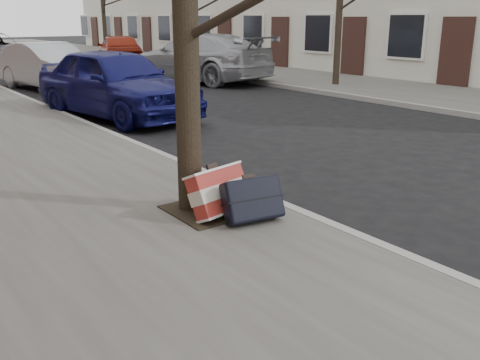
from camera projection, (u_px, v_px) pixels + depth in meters
ground at (422, 214)px, 5.91m from camera, size 120.00×120.00×0.00m
far_sidewalk at (227, 69)px, 21.88m from camera, size 4.00×70.00×0.12m
dirt_patch at (212, 209)px, 5.67m from camera, size 0.85×0.85×0.02m
suitcase_red at (219, 192)px, 5.46m from camera, size 0.72×0.49×0.51m
suitcase_navy at (252, 199)px, 5.29m from camera, size 0.65×0.44×0.47m
car_near_front at (116, 83)px, 11.36m from camera, size 2.45×4.61×1.49m
car_near_mid at (50, 66)px, 15.84m from camera, size 2.23×4.36×1.37m
car_far_front at (197, 58)px, 17.79m from camera, size 3.52×5.81×1.57m
car_far_back at (119, 50)px, 23.13m from camera, size 2.88×4.52×1.43m
tree_far_c at (103, 13)px, 29.41m from camera, size 0.22×0.22×4.41m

